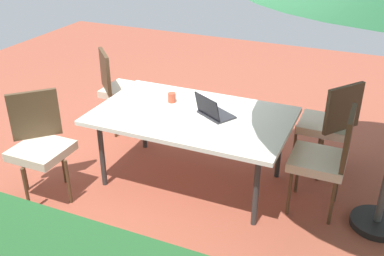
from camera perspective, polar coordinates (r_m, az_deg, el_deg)
name	(u,v)px	position (r m, az deg, el deg)	size (l,w,h in m)	color
ground_plane	(192,181)	(4.48, 0.00, -6.77)	(10.00, 10.00, 0.02)	#9E4C38
dining_table	(192,119)	(4.13, 0.00, 1.20)	(1.81, 1.11, 0.73)	silver
chair_northeast	(40,142)	(4.24, -18.91, -1.64)	(0.59, 0.59, 0.98)	beige
chair_west	(326,156)	(3.96, 16.78, -3.44)	(0.46, 0.46, 0.98)	beige
chair_southeast	(119,86)	(5.29, -9.28, 5.28)	(0.59, 0.59, 0.98)	beige
chair_southwest	(329,122)	(4.57, 17.10, 0.78)	(0.58, 0.58, 0.98)	beige
laptop	(213,112)	(4.05, 2.72, 2.09)	(0.40, 0.38, 0.21)	#2D2D33
cup	(172,98)	(4.35, -2.60, 3.91)	(0.08, 0.08, 0.09)	#CC4C33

